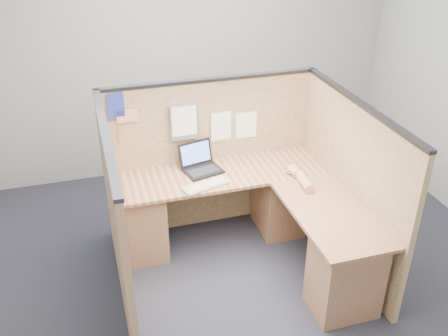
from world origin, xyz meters
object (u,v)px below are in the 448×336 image
object	(u,v)px
keyboard	(206,185)
mouse	(292,171)
l_desk	(252,223)
laptop	(201,163)

from	to	relation	value
keyboard	mouse	world-z (taller)	mouse
l_desk	mouse	size ratio (longest dim) A/B	16.25
laptop	keyboard	size ratio (longest dim) A/B	0.87
l_desk	laptop	bearing A→B (deg)	122.36
l_desk	mouse	world-z (taller)	mouse
laptop	mouse	world-z (taller)	laptop
keyboard	mouse	xyz separation A→B (m)	(0.82, -0.00, 0.01)
laptop	mouse	size ratio (longest dim) A/B	3.22
laptop	mouse	bearing A→B (deg)	-36.68
mouse	laptop	bearing A→B (deg)	156.98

